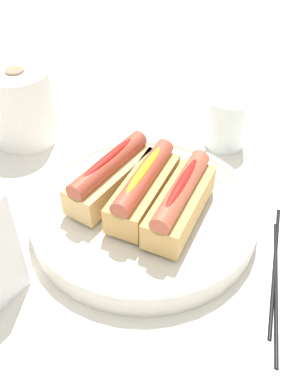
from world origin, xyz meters
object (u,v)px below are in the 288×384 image
(serving_bowl, at_px, (144,211))
(paper_towel_roll, at_px, (22,107))
(water_glass, at_px, (227,125))
(hotdog_side, at_px, (110,175))
(chopstick_far, at_px, (276,285))
(hotdog_back, at_px, (144,188))
(chopstick_near, at_px, (275,265))
(hotdog_front, at_px, (181,201))

(serving_bowl, distance_m, paper_towel_roll, 0.31)
(serving_bowl, relative_size, water_glass, 3.58)
(hotdog_side, bearing_deg, chopstick_far, -91.59)
(hotdog_side, height_order, paper_towel_roll, paper_towel_roll)
(hotdog_back, height_order, chopstick_near, hotdog_back)
(water_glass, bearing_deg, hotdog_front, -171.31)
(serving_bowl, height_order, hotdog_side, hotdog_side)
(serving_bowl, distance_m, hotdog_back, 0.04)
(hotdog_side, relative_size, chopstick_far, 0.69)
(hotdog_back, height_order, hotdog_side, same)
(paper_towel_roll, distance_m, chopstick_far, 0.51)
(hotdog_side, bearing_deg, water_glass, -16.68)
(hotdog_front, height_order, chopstick_far, hotdog_front)
(hotdog_back, xyz_separation_m, water_glass, (0.24, -0.02, -0.02))
(paper_towel_roll, bearing_deg, chopstick_near, -95.85)
(hotdog_side, distance_m, chopstick_near, 0.25)
(chopstick_near, xyz_separation_m, chopstick_far, (-0.03, -0.01, 0.00))
(hotdog_back, height_order, chopstick_far, hotdog_back)
(hotdog_front, xyz_separation_m, hotdog_back, (-0.00, 0.05, 0.00))
(paper_towel_roll, relative_size, chopstick_far, 0.61)
(water_glass, relative_size, paper_towel_roll, 0.67)
(hotdog_back, xyz_separation_m, hotdog_side, (-0.00, 0.05, 0.00))
(hotdog_front, relative_size, chopstick_near, 0.71)
(chopstick_near, bearing_deg, hotdog_front, 81.22)
(hotdog_back, xyz_separation_m, paper_towel_roll, (0.07, 0.29, 0.00))
(water_glass, bearing_deg, hotdog_back, 175.65)
(water_glass, distance_m, chopstick_near, 0.28)
(hotdog_front, height_order, hotdog_back, same)
(chopstick_near, bearing_deg, paper_towel_roll, 68.14)
(hotdog_side, relative_size, paper_towel_roll, 1.13)
(hotdog_back, relative_size, chopstick_near, 0.71)
(hotdog_front, distance_m, water_glass, 0.24)
(hotdog_side, relative_size, chopstick_near, 0.69)
(chopstick_near, height_order, chopstick_far, same)
(hotdog_back, distance_m, water_glass, 0.24)
(hotdog_front, bearing_deg, water_glass, 8.69)
(hotdog_side, xyz_separation_m, water_glass, (0.24, -0.07, -0.02))
(hotdog_side, height_order, water_glass, hotdog_side)
(hotdog_front, relative_size, water_glass, 1.73)
(hotdog_front, bearing_deg, serving_bowl, 93.01)
(serving_bowl, distance_m, water_glass, 0.24)
(hotdog_back, relative_size, water_glass, 1.73)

